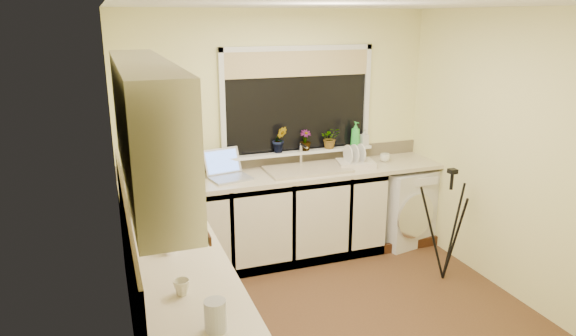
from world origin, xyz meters
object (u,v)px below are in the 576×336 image
Objects in this scene: glass_jug at (215,316)px; plant_c at (305,140)px; washing_machine at (400,205)px; laptop at (227,170)px; tripod at (448,225)px; cup_left at (182,287)px; steel_jar at (169,246)px; plant_d at (330,138)px; dish_rack at (356,163)px; kettle at (174,199)px; soap_bottle_green at (355,134)px; microwave at (155,187)px; plant_b at (280,139)px; soap_bottle_clear at (364,137)px; cup_back at (385,158)px.

plant_c reaches higher than glass_jug.
washing_machine is 1.90× the size of laptop.
tripod is 11.64× the size of cup_left.
laptop is 2.05× the size of plant_c.
plant_d is (1.88, 1.65, 0.21)m from steel_jar.
washing_machine is 0.76m from dish_rack.
glass_jug is 0.75× the size of plant_c.
cup_left is (-2.62, -1.95, 0.53)m from washing_machine.
dish_rack is (1.93, 0.66, -0.07)m from kettle.
steel_jar reaches higher than dish_rack.
soap_bottle_green is 3.09m from cup_left.
plant_d reaches higher than dish_rack.
washing_machine is 5.16× the size of glass_jug.
microwave is 1.50m from plant_b.
plant_d is 1.27× the size of soap_bottle_clear.
soap_bottle_clear is (-0.35, 0.24, 0.73)m from washing_machine.
steel_jar is at bearing -128.72° from plant_b.
microwave is 3.10× the size of soap_bottle_clear.
cup_left is (-0.00, -0.55, -0.01)m from steel_jar.
laptop is 1.66m from steel_jar.
glass_jug is 3.01m from plant_c.
microwave is at bearing 122.74° from kettle.
plant_b is (1.33, 1.66, 0.23)m from steel_jar.
glass_jug is 3.38m from soap_bottle_clear.
plant_c is 1.21× the size of soap_bottle_clear.
plant_d is 0.84× the size of soap_bottle_green.
plant_d is at bearing -3.48° from laptop.
soap_bottle_green is at bearing 78.44° from dish_rack.
soap_bottle_clear is (2.17, 2.59, 0.16)m from glass_jug.
cup_back is at bearing 72.32° from tripod.
washing_machine is at bearing 43.00° from glass_jug.
kettle is (-2.48, -0.65, 0.59)m from washing_machine.
steel_jar is (-0.10, 0.95, -0.03)m from glass_jug.
plant_d reaches higher than laptop.
plant_c is 2.73m from cup_left.
plant_c is 0.95× the size of plant_d.
washing_machine is at bearing 60.89° from tripod.
glass_jug reaches higher than dish_rack.
dish_rack is 0.35m from soap_bottle_green.
plant_d is (0.55, -0.01, -0.02)m from plant_b.
cup_left is (-1.61, -2.20, -0.21)m from plant_c.
laptop is 0.65m from plant_b.
cup_back is at bearing -48.18° from soap_bottle_clear.
dish_rack is at bearing 93.20° from tripod.
kettle reaches higher than steel_jar.
tripod is 1.47m from plant_d.
plant_b reaches higher than cup_left.
laptop is 1.65× the size of soap_bottle_green.
laptop reaches higher than dish_rack.
microwave reaches higher than dish_rack.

